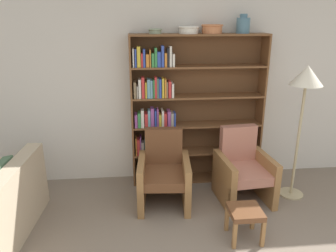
{
  "coord_description": "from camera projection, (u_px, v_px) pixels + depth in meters",
  "views": [
    {
      "loc": [
        -1.01,
        -1.57,
        2.32
      ],
      "look_at": [
        -0.62,
        2.41,
        0.95
      ],
      "focal_mm": 35.0,
      "sensor_mm": 36.0,
      "label": 1
    }
  ],
  "objects": [
    {
      "name": "bookshelf",
      "position": [
        183.0,
        112.0,
        4.54
      ],
      "size": [
        1.83,
        0.3,
        2.08
      ],
      "color": "brown",
      "rests_on": "ground"
    },
    {
      "name": "bowl_olive",
      "position": [
        189.0,
        29.0,
        4.18
      ],
      "size": [
        0.27,
        0.27,
        0.09
      ],
      "color": "silver",
      "rests_on": "bookshelf"
    },
    {
      "name": "footstool",
      "position": [
        245.0,
        215.0,
        3.49
      ],
      "size": [
        0.34,
        0.34,
        0.36
      ],
      "color": "olive",
      "rests_on": "ground"
    },
    {
      "name": "bowl_slate",
      "position": [
        155.0,
        31.0,
        4.14
      ],
      "size": [
        0.18,
        0.18,
        0.06
      ],
      "color": "gray",
      "rests_on": "bookshelf"
    },
    {
      "name": "armchair_leather",
      "position": [
        164.0,
        174.0,
        4.16
      ],
      "size": [
        0.69,
        0.73,
        0.94
      ],
      "rotation": [
        0.0,
        0.0,
        3.07
      ],
      "color": "olive",
      "rests_on": "ground"
    },
    {
      "name": "armchair_cushioned",
      "position": [
        243.0,
        170.0,
        4.25
      ],
      "size": [
        0.7,
        0.74,
        0.94
      ],
      "rotation": [
        0.0,
        0.0,
        3.24
      ],
      "color": "olive",
      "rests_on": "ground"
    },
    {
      "name": "floor_lamp",
      "position": [
        306.0,
        85.0,
        3.97
      ],
      "size": [
        0.39,
        0.39,
        1.75
      ],
      "color": "tan",
      "rests_on": "ground"
    },
    {
      "name": "vase_tall",
      "position": [
        243.0,
        25.0,
        4.23
      ],
      "size": [
        0.17,
        0.17,
        0.24
      ],
      "color": "slate",
      "rests_on": "bookshelf"
    },
    {
      "name": "wall_back",
      "position": [
        208.0,
        85.0,
        4.63
      ],
      "size": [
        12.0,
        0.06,
        2.75
      ],
      "color": "silver",
      "rests_on": "ground"
    },
    {
      "name": "bowl_brass",
      "position": [
        212.0,
        28.0,
        4.2
      ],
      "size": [
        0.28,
        0.28,
        0.11
      ],
      "color": "#C67547",
      "rests_on": "bookshelf"
    }
  ]
}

